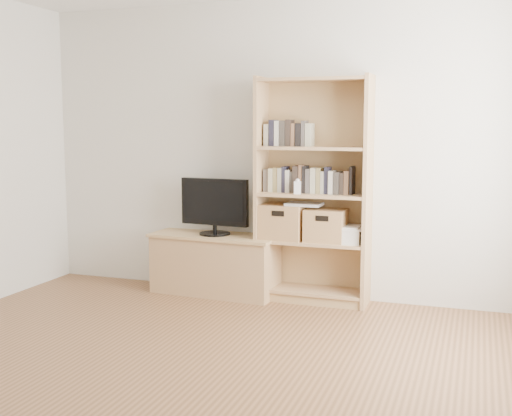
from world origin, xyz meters
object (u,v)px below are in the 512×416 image
at_px(baby_monitor, 297,188).
at_px(basket_right, 326,225).
at_px(laptop, 304,204).
at_px(basket_left, 284,222).
at_px(tv_stand, 215,265).
at_px(television, 215,207).
at_px(bookshelf, 313,191).

height_order(baby_monitor, basket_right, baby_monitor).
bearing_deg(baby_monitor, laptop, 56.56).
xyz_separation_m(baby_monitor, basket_left, (-0.15, 0.10, -0.31)).
distance_m(tv_stand, television, 0.53).
distance_m(bookshelf, television, 0.91).
bearing_deg(bookshelf, television, -177.29).
xyz_separation_m(television, basket_left, (0.63, 0.04, -0.11)).
distance_m(bookshelf, laptop, 0.14).
bearing_deg(tv_stand, laptop, 4.57).
bearing_deg(bookshelf, basket_right, -2.60).
bearing_deg(baby_monitor, basket_left, 136.69).
xyz_separation_m(basket_left, basket_right, (0.37, -0.00, -0.01)).
height_order(television, baby_monitor, baby_monitor).
distance_m(bookshelf, baby_monitor, 0.15).
distance_m(television, laptop, 0.82).
relative_size(bookshelf, basket_right, 5.76).
relative_size(television, baby_monitor, 6.04).
xyz_separation_m(baby_monitor, basket_right, (0.22, 0.10, -0.32)).
relative_size(television, laptop, 2.16).
distance_m(television, baby_monitor, 0.81).
height_order(tv_stand, laptop, laptop).
xyz_separation_m(bookshelf, laptop, (-0.07, -0.02, -0.12)).
height_order(bookshelf, baby_monitor, bookshelf).
bearing_deg(tv_stand, television, 0.00).
relative_size(bookshelf, basket_left, 5.27).
xyz_separation_m(baby_monitor, laptop, (0.04, 0.08, -0.15)).
height_order(bookshelf, television, bookshelf).
relative_size(tv_stand, laptop, 3.76).
height_order(bookshelf, basket_left, bookshelf).
height_order(baby_monitor, laptop, baby_monitor).
bearing_deg(bookshelf, tv_stand, -177.29).
height_order(basket_left, laptop, laptop).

